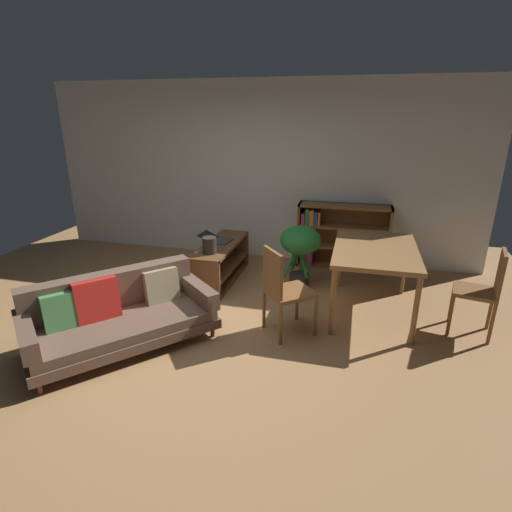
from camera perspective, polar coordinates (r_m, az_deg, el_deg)
name	(u,v)px	position (r m, az deg, el deg)	size (l,w,h in m)	color
ground_plane	(195,337)	(4.36, -8.71, -11.27)	(8.16, 8.16, 0.00)	#A87A4C
back_wall_panel	(257,172)	(6.36, 0.21, 11.81)	(6.80, 0.10, 2.70)	silver
fabric_couch	(118,314)	(4.31, -19.01, -7.72)	(1.80, 1.88, 0.71)	brown
media_console	(221,262)	(5.62, -4.96, -0.92)	(0.42, 1.35, 0.53)	brown
open_laptop	(217,239)	(5.63, -5.56, 2.36)	(0.46, 0.34, 0.10)	#333338
desk_speaker	(209,245)	(5.13, -6.62, 1.53)	(0.18, 0.18, 0.21)	#2D2823
potted_floor_plant	(300,245)	(5.28, 6.30, 1.57)	(0.53, 0.53, 0.85)	#333338
dining_table	(375,254)	(4.72, 16.54, 0.22)	(0.91, 1.36, 0.79)	olive
dining_chair_near	(283,288)	(4.15, 3.88, -4.51)	(0.61, 0.61, 0.95)	brown
dining_chair_far	(484,288)	(4.74, 29.61, -3.99)	(0.49, 0.47, 0.94)	brown
bookshelf	(337,235)	(6.18, 11.38, 2.95)	(1.34, 0.33, 0.96)	brown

